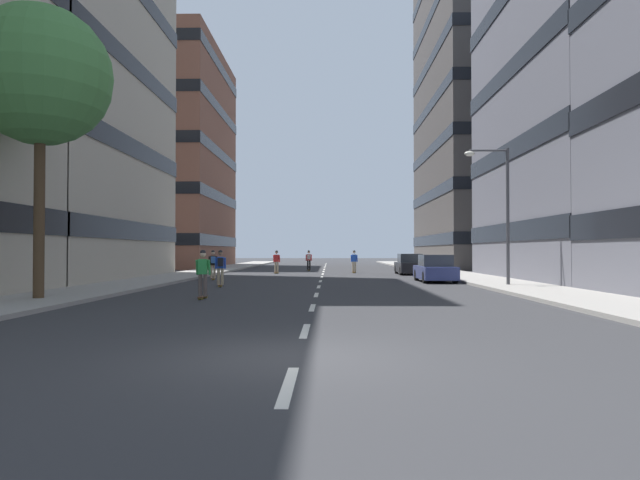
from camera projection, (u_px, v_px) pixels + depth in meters
The scene contains 17 objects.
ground_plane at pixel (322, 275), 40.16m from camera, with size 185.09×185.09×0.00m, color #333335.
sidewalk_left at pixel (203, 272), 44.18m from camera, with size 3.55×84.83×0.14m, color #9E9991.
sidewalk_right at pixel (444, 272), 43.85m from camera, with size 3.55×84.83×0.14m, color #9E9991.
lane_markings at pixel (323, 274), 42.31m from camera, with size 0.16×72.20×0.01m.
building_left_far at pixel (164, 158), 60.56m from camera, with size 12.34×19.48×23.14m.
building_right_mid at pixel (611, 78), 33.59m from camera, with size 12.34×17.42×23.82m.
building_right_far at pixel (487, 88), 60.09m from camera, with size 12.34×23.01×37.84m.
parked_car_near at pixel (410, 265), 41.54m from camera, with size 1.82×4.40×1.52m.
parked_car_mid at pixel (435, 269), 31.56m from camera, with size 1.82×4.40×1.52m.
street_tree_near at pixel (40, 76), 19.37m from camera, with size 4.77×4.77×10.00m.
streetlamp_right at pixel (500, 201), 26.99m from camera, with size 2.13×0.30×6.50m.
skater_0 at pixel (354, 260), 44.39m from camera, with size 0.56×0.92×1.78m.
skater_1 at pixel (276, 261), 43.24m from camera, with size 0.56×0.92×1.78m.
skater_2 at pixel (309, 259), 49.29m from camera, with size 0.55×0.91×1.78m.
skater_3 at pixel (213, 263), 33.91m from camera, with size 0.57×0.92×1.78m.
skater_4 at pixel (220, 266), 27.38m from camera, with size 0.56×0.92×1.78m.
skater_5 at pixel (203, 272), 20.48m from camera, with size 0.53×0.90×1.78m.
Camera 1 is at (0.54, -9.35, 1.75)m, focal length 31.79 mm.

